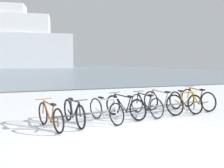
% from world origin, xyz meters
% --- Properties ---
extents(ground, '(80.00, 132.00, 0.08)m').
position_xyz_m(ground, '(0.00, 53.90, -0.04)').
color(ground, white).
extents(bike_rack, '(5.63, 0.90, 0.31)m').
position_xyz_m(bike_rack, '(1.03, 2.08, 0.27)').
color(bike_rack, '#4C5156').
rests_on(bike_rack, ground).
extents(bicycle_0, '(0.66, 1.60, 0.76)m').
position_xyz_m(bicycle_0, '(-1.71, 1.61, 0.34)').
color(bicycle_0, black).
rests_on(bicycle_0, ground).
extents(bicycle_1, '(0.50, 1.68, 0.78)m').
position_xyz_m(bicycle_1, '(-1.05, 1.80, 0.35)').
color(bicycle_1, black).
rests_on(bicycle_1, ground).
extents(bicycle_2, '(0.67, 1.58, 0.77)m').
position_xyz_m(bicycle_2, '(-0.11, 1.81, 0.35)').
color(bicycle_2, black).
rests_on(bicycle_2, ground).
extents(bicycle_3, '(0.80, 1.62, 0.78)m').
position_xyz_m(bicycle_3, '(0.61, 2.11, 0.35)').
color(bicycle_3, black).
rests_on(bicycle_3, ground).
extents(bicycle_4, '(0.51, 1.66, 0.78)m').
position_xyz_m(bicycle_4, '(1.41, 2.19, 0.35)').
color(bicycle_4, black).
rests_on(bicycle_4, ground).
extents(bicycle_5, '(0.66, 1.73, 0.83)m').
position_xyz_m(bicycle_5, '(2.12, 2.37, 0.38)').
color(bicycle_5, black).
rests_on(bicycle_5, ground).
extents(bicycle_6, '(0.46, 1.65, 0.79)m').
position_xyz_m(bicycle_6, '(2.99, 2.27, 0.36)').
color(bicycle_6, black).
rests_on(bicycle_6, ground).
extents(bicycle_7, '(0.46, 1.74, 0.84)m').
position_xyz_m(bicycle_7, '(3.74, 2.51, 0.38)').
color(bicycle_7, black).
rests_on(bicycle_7, ground).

